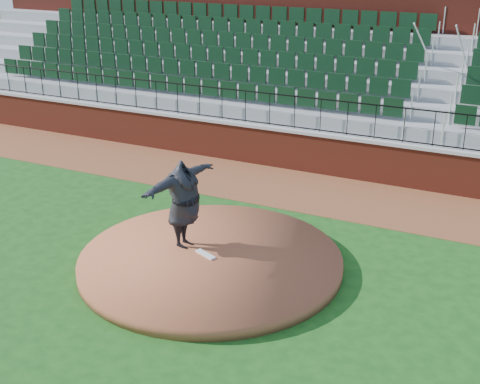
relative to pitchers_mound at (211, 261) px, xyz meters
name	(u,v)px	position (x,y,z in m)	size (l,w,h in m)	color
ground	(210,270)	(0.08, -0.19, -0.12)	(90.00, 90.00, 0.00)	#164814
warning_track	(299,189)	(0.08, 5.21, -0.12)	(34.00, 3.20, 0.01)	brown
field_wall	(319,154)	(0.08, 6.81, 0.47)	(34.00, 0.35, 1.20)	maroon
wall_cap	(320,133)	(0.08, 6.81, 1.12)	(34.00, 0.45, 0.10)	#B7B7B7
wall_railing	(321,116)	(0.08, 6.81, 1.67)	(34.00, 0.05, 1.00)	black
seating_stands	(349,82)	(0.08, 9.53, 2.18)	(34.00, 5.10, 4.60)	gray
concourse_wall	(372,55)	(0.08, 12.33, 2.62)	(34.00, 0.50, 5.50)	maroon
pitchers_mound	(211,261)	(0.00, 0.00, 0.00)	(5.77, 5.77, 0.25)	brown
pitching_rubber	(205,254)	(-0.11, -0.02, 0.14)	(0.56, 0.14, 0.04)	white
pitcher	(184,204)	(-0.75, 0.19, 1.14)	(2.49, 0.68, 2.03)	black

